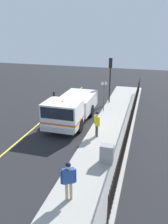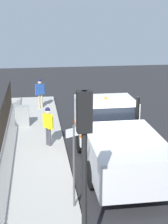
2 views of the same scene
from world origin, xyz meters
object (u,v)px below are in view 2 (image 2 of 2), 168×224
Objects in this scene: pedestrian_distant at (40,90)px; street_sign at (74,157)px; worker_standing at (48,122)px; work_truck at (114,134)px; traffic_light_near at (84,147)px; utility_cabinet at (22,116)px; traffic_cone at (167,156)px.

street_sign is (-0.75, 10.79, 0.49)m from pedestrian_distant.
street_sign reaches higher than worker_standing.
work_truck is 3.04m from worker_standing.
work_truck is 3.55m from street_sign.
street_sign is at bearing -121.83° from work_truck.
worker_standing is 5.93m from pedestrian_distant.
worker_standing is at bearing 90.38° from traffic_light_near.
pedestrian_distant is at bearing 89.60° from traffic_light_near.
work_truck reaches higher than pedestrian_distant.
traffic_light_near is at bearing -116.38° from pedestrian_distant.
traffic_cone is at bearing 137.48° from utility_cabinet.
work_truck is at bearing 20.31° from worker_standing.
worker_standing is 0.97× the size of pedestrian_distant.
traffic_cone is (-5.58, 5.12, -0.27)m from utility_cabinet.
work_truck is at bearing -121.96° from street_sign.
traffic_cone is at bearing -11.71° from work_truck.
utility_cabinet is at bearing -42.52° from traffic_cone.
work_truck reaches higher than worker_standing.
pedestrian_distant reaches higher than traffic_cone.
traffic_light_near reaches higher than worker_standing.
worker_standing is 3.11m from utility_cabinet.
traffic_cone is (-4.40, 2.29, -0.81)m from worker_standing.
utility_cabinet is at bearing -77.40° from street_sign.
street_sign is (-0.05, -2.41, -1.31)m from traffic_light_near.
pedestrian_distant is 9.47m from traffic_cone.
utility_cabinet reaches higher than traffic_cone.
worker_standing is 2.30× the size of traffic_cone.
pedestrian_distant is 10.83m from street_sign.
street_sign is at bearing -115.43° from pedestrian_distant.
traffic_light_near is at bearing 88.77° from street_sign.
utility_cabinet is at bearing 171.00° from worker_standing.
traffic_light_near is (-0.48, 7.27, 1.84)m from worker_standing.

